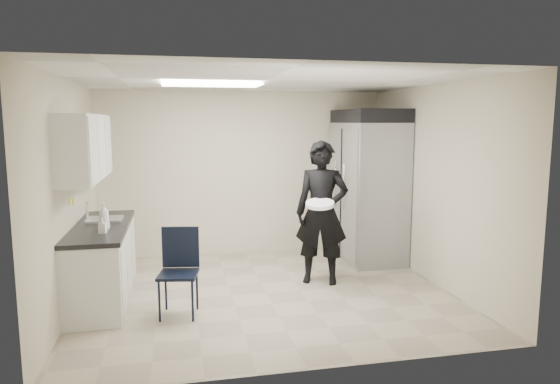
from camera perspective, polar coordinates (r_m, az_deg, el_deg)
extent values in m
plane|color=tan|center=(6.35, -1.60, -11.45)|extent=(4.50, 4.50, 0.00)
plane|color=white|center=(6.00, -1.70, 12.64)|extent=(4.50, 4.50, 0.00)
plane|color=beige|center=(8.00, -4.23, 2.15)|extent=(4.50, 0.00, 4.50)
plane|color=beige|center=(6.06, -23.08, -0.37)|extent=(0.00, 4.00, 4.00)
plane|color=beige|center=(6.81, 17.32, 0.78)|extent=(0.00, 4.00, 4.00)
cube|color=white|center=(6.32, -7.85, 12.07)|extent=(1.20, 0.60, 0.02)
cube|color=silver|center=(6.38, -19.63, -7.79)|extent=(0.60, 1.90, 0.86)
cube|color=black|center=(6.27, -19.83, -3.78)|extent=(0.64, 1.95, 0.05)
cube|color=gray|center=(6.51, -19.35, -3.46)|extent=(0.42, 0.40, 0.14)
cylinder|color=silver|center=(6.52, -21.16, -2.21)|extent=(0.02, 0.02, 0.24)
cube|color=silver|center=(6.18, -21.40, 4.77)|extent=(0.35, 1.80, 0.75)
cube|color=black|center=(7.33, -20.38, 3.65)|extent=(0.22, 0.30, 0.35)
cube|color=yellow|center=(6.17, -22.81, -0.97)|extent=(0.00, 0.12, 0.07)
cube|color=yellow|center=(6.37, -22.46, -1.05)|extent=(0.00, 0.12, 0.07)
cube|color=gray|center=(7.80, 9.98, 0.05)|extent=(0.80, 1.35, 2.10)
cube|color=black|center=(7.73, 10.19, 8.53)|extent=(0.80, 1.35, 0.20)
cube|color=black|center=(5.62, -11.56, -9.22)|extent=(0.48, 0.48, 0.93)
imported|color=black|center=(6.55, 4.79, -2.37)|extent=(0.81, 0.69, 1.88)
cylinder|color=silver|center=(6.27, 4.59, -1.37)|extent=(0.47, 0.47, 0.05)
imported|color=silver|center=(5.93, -19.48, -2.66)|extent=(0.15, 0.15, 0.31)
imported|color=#A19EAA|center=(5.78, -19.63, -3.63)|extent=(0.09, 0.09, 0.17)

